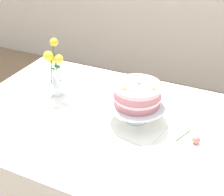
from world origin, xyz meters
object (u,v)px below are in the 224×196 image
(fallen_rose, at_px, (195,140))
(dining_table, at_px, (95,132))
(layer_cake, at_px, (137,94))
(cake_stand, at_px, (137,106))
(flower_vase, at_px, (55,73))

(fallen_rose, bearing_deg, dining_table, -177.42)
(layer_cake, relative_size, fallen_rose, 2.15)
(dining_table, bearing_deg, cake_stand, 20.57)
(layer_cake, distance_m, flower_vase, 0.51)
(layer_cake, xyz_separation_m, flower_vase, (-0.50, 0.05, -0.02))
(flower_vase, height_order, fallen_rose, flower_vase)
(flower_vase, relative_size, fallen_rose, 3.00)
(cake_stand, bearing_deg, flower_vase, 174.85)
(dining_table, distance_m, cake_stand, 0.27)
(cake_stand, distance_m, fallen_rose, 0.32)
(dining_table, height_order, flower_vase, flower_vase)
(dining_table, relative_size, fallen_rose, 12.66)
(flower_vase, distance_m, fallen_rose, 0.83)
(dining_table, xyz_separation_m, fallen_rose, (0.51, 0.02, 0.11))
(flower_vase, bearing_deg, cake_stand, -5.15)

